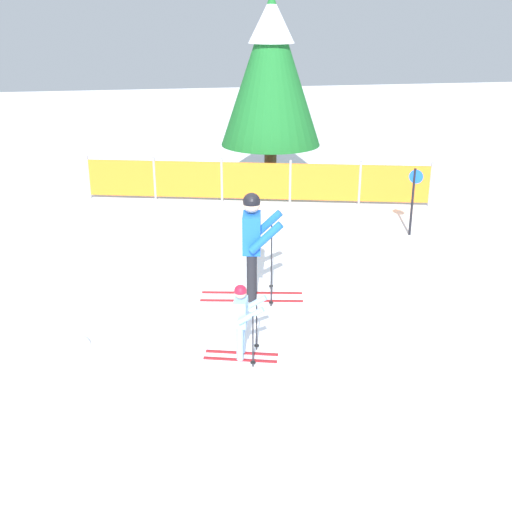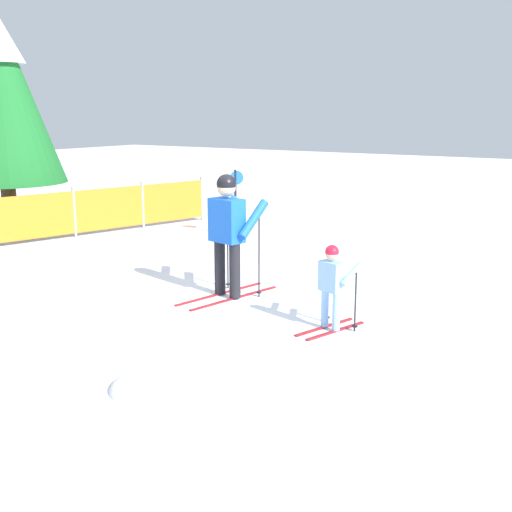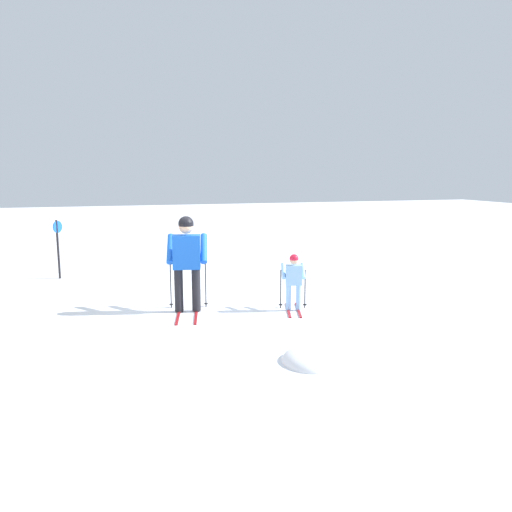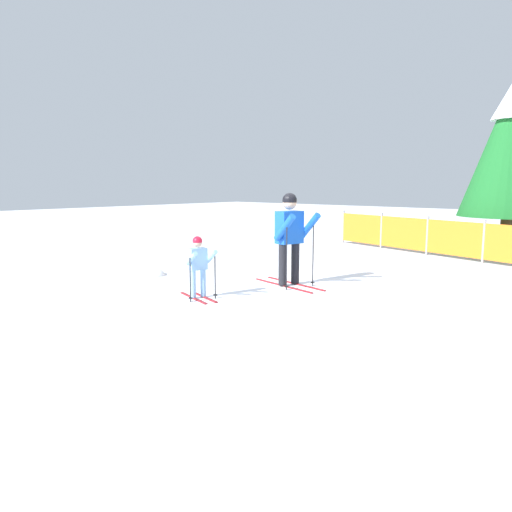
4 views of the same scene
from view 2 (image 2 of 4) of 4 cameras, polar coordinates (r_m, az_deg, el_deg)
ground_plane at (r=8.81m, az=-3.73°, el=-4.00°), size 60.00×60.00×0.00m
skier_adult at (r=8.78m, az=-2.50°, el=2.80°), size 1.65×0.80×1.71m
skier_child at (r=7.55m, az=6.80°, el=-2.21°), size 0.99×0.55×1.03m
safety_fence at (r=13.32m, az=-18.98°, el=3.34°), size 7.87×2.23×1.03m
conifer_far at (r=15.05m, az=-21.82°, el=13.43°), size 2.56×2.56×4.76m
trail_marker at (r=13.16m, az=-1.81°, el=5.40°), size 0.23×0.19×1.37m
snow_mound at (r=6.24m, az=-9.32°, el=-11.40°), size 0.84×0.71×0.33m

